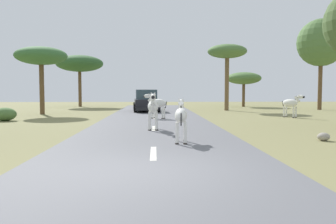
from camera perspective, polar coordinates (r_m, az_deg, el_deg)
The scene contains 15 objects.
ground_plane at distance 7.25m, azimuth -3.72°, elevation -10.13°, with size 90.00×90.00×0.00m, color olive.
road at distance 7.24m, azimuth -2.52°, elevation -9.94°, with size 6.00×64.00×0.05m, color slate.
lane_markings at distance 6.26m, azimuth -2.57°, elevation -11.83°, with size 0.16×56.00×0.01m.
zebra_0 at distance 14.49m, azimuth -2.52°, elevation 0.81°, with size 0.46×1.72×1.62m.
zebra_1 at distance 10.99m, azimuth 2.19°, elevation -0.64°, with size 0.47×1.53×1.44m.
zebra_3 at distance 23.17m, azimuth 19.86°, elevation 1.36°, with size 1.11×1.41×1.51m.
zebra_4 at distance 20.40m, azimuth -1.87°, elevation 1.44°, with size 1.48×0.97×1.51m.
car_0 at distance 27.56m, azimuth -3.66°, elevation 1.78°, with size 2.27×4.46×1.74m.
tree_1 at distance 26.43m, azimuth -20.39°, elevation 8.65°, with size 3.67×3.67×4.85m.
tree_2 at distance 37.54m, azimuth 12.51°, elevation 5.48°, with size 3.69×3.69×3.68m.
tree_3 at distance 33.74m, azimuth 24.17°, elevation 10.47°, with size 4.19×4.19×8.06m.
tree_4 at distance 37.95m, azimuth -14.53°, elevation 7.79°, with size 4.99×4.99×5.47m.
tree_6 at distance 30.17m, azimuth 9.83°, elevation 9.71°, with size 3.36×3.36×5.67m.
bush_1 at distance 21.42m, azimuth -25.53°, elevation -0.34°, with size 1.26×1.13×0.76m, color #4C7038.
rock_1 at distance 12.88m, azimuth 24.51°, elevation -3.77°, with size 0.42×0.40×0.28m, color gray.
Camera 1 is at (0.19, -7.04, 1.72)m, focal length 36.58 mm.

